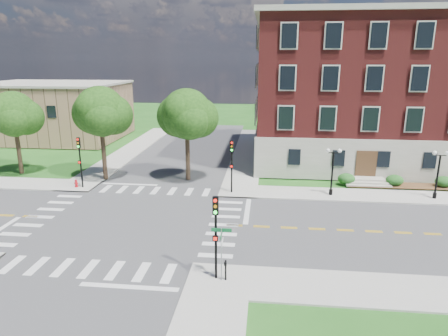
# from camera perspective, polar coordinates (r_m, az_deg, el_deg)

# --- Properties ---
(ground) EXTENTS (160.00, 160.00, 0.00)m
(ground) POSITION_cam_1_polar(r_m,az_deg,el_deg) (31.41, -13.33, -7.37)
(ground) COLOR #1D5518
(ground) RESTS_ON ground
(road_ew) EXTENTS (90.00, 12.00, 0.01)m
(road_ew) POSITION_cam_1_polar(r_m,az_deg,el_deg) (31.41, -13.33, -7.37)
(road_ew) COLOR #3D3D3F
(road_ew) RESTS_ON ground
(road_ns) EXTENTS (12.00, 90.00, 0.01)m
(road_ns) POSITION_cam_1_polar(r_m,az_deg,el_deg) (31.41, -13.33, -7.36)
(road_ns) COLOR #3D3D3F
(road_ns) RESTS_ON ground
(sidewalk_ne) EXTENTS (34.00, 34.00, 0.12)m
(sidewalk_ne) POSITION_cam_1_polar(r_m,az_deg,el_deg) (44.52, 12.66, -0.43)
(sidewalk_ne) COLOR #9E9B93
(sidewalk_ne) RESTS_ON ground
(sidewalk_nw) EXTENTS (34.00, 34.00, 0.12)m
(sidewalk_nw) POSITION_cam_1_polar(r_m,az_deg,el_deg) (51.06, -24.06, 0.62)
(sidewalk_nw) COLOR #9E9B93
(sidewalk_nw) RESTS_ON ground
(crosswalk_east) EXTENTS (2.20, 10.20, 0.02)m
(crosswalk_east) POSITION_cam_1_polar(r_m,az_deg,el_deg) (29.87, -0.05, -8.16)
(crosswalk_east) COLOR silver
(crosswalk_east) RESTS_ON ground
(stop_bar_east) EXTENTS (0.40, 5.50, 0.00)m
(stop_bar_east) POSITION_cam_1_polar(r_m,az_deg,el_deg) (32.52, 3.35, -6.16)
(stop_bar_east) COLOR silver
(stop_bar_east) RESTS_ON ground
(main_building) EXTENTS (30.60, 22.40, 16.50)m
(main_building) POSITION_cam_1_polar(r_m,az_deg,el_deg) (51.23, 22.19, 10.30)
(main_building) COLOR #9B9888
(main_building) RESTS_ON ground
(secondary_building) EXTENTS (20.40, 15.40, 8.30)m
(secondary_building) POSITION_cam_1_polar(r_m,az_deg,el_deg) (66.08, -23.22, 7.56)
(secondary_building) COLOR #926D50
(secondary_building) RESTS_ON ground
(shrub_row) EXTENTS (18.00, 2.00, 1.30)m
(shrub_row) POSITION_cam_1_polar(r_m,az_deg,el_deg) (43.26, 28.81, -2.57)
(shrub_row) COLOR #1D4C19
(shrub_row) RESTS_ON ground
(tree_b) EXTENTS (4.59, 4.59, 8.61)m
(tree_b) POSITION_cam_1_polar(r_m,az_deg,el_deg) (46.50, -27.85, 6.82)
(tree_b) COLOR #322619
(tree_b) RESTS_ON ground
(tree_c) EXTENTS (4.87, 4.87, 9.29)m
(tree_c) POSITION_cam_1_polar(r_m,az_deg,el_deg) (40.79, -17.25, 7.71)
(tree_c) COLOR #322619
(tree_c) RESTS_ON ground
(tree_d) EXTENTS (4.92, 4.92, 9.07)m
(tree_d) POSITION_cam_1_polar(r_m,az_deg,el_deg) (39.06, -5.35, 7.65)
(tree_d) COLOR #322619
(tree_d) RESTS_ON ground
(traffic_signal_se) EXTENTS (0.33, 0.36, 4.80)m
(traffic_signal_se) POSITION_cam_1_polar(r_m,az_deg,el_deg) (21.67, -1.19, -8.46)
(traffic_signal_se) COLOR black
(traffic_signal_se) RESTS_ON ground
(traffic_signal_ne) EXTENTS (0.35, 0.39, 4.80)m
(traffic_signal_ne) POSITION_cam_1_polar(r_m,az_deg,el_deg) (35.63, 1.11, 1.20)
(traffic_signal_ne) COLOR black
(traffic_signal_ne) RESTS_ON ground
(traffic_signal_nw) EXTENTS (0.36, 0.41, 4.80)m
(traffic_signal_nw) POSITION_cam_1_polar(r_m,az_deg,el_deg) (39.39, -19.91, 1.65)
(traffic_signal_nw) COLOR black
(traffic_signal_nw) RESTS_ON ground
(twin_lamp_west) EXTENTS (1.36, 0.36, 4.23)m
(twin_lamp_west) POSITION_cam_1_polar(r_m,az_deg,el_deg) (36.43, 15.24, -0.12)
(twin_lamp_west) COLOR black
(twin_lamp_west) RESTS_ON ground
(twin_lamp_east) EXTENTS (1.36, 0.36, 4.23)m
(twin_lamp_east) POSITION_cam_1_polar(r_m,az_deg,el_deg) (38.90, 28.27, -0.47)
(twin_lamp_east) COLOR black
(twin_lamp_east) RESTS_ON ground
(street_sign_pole) EXTENTS (1.10, 1.10, 3.10)m
(street_sign_pole) POSITION_cam_1_polar(r_m,az_deg,el_deg) (21.85, -0.35, -10.80)
(street_sign_pole) COLOR gray
(street_sign_pole) RESTS_ON ground
(push_button_post) EXTENTS (0.14, 0.21, 1.20)m
(push_button_post) POSITION_cam_1_polar(r_m,az_deg,el_deg) (22.55, 0.23, -14.25)
(push_button_post) COLOR black
(push_button_post) RESTS_ON ground
(fire_hydrant) EXTENTS (0.35, 0.35, 0.75)m
(fire_hydrant) POSITION_cam_1_polar(r_m,az_deg,el_deg) (40.35, -20.36, -2.09)
(fire_hydrant) COLOR #A90D14
(fire_hydrant) RESTS_ON ground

